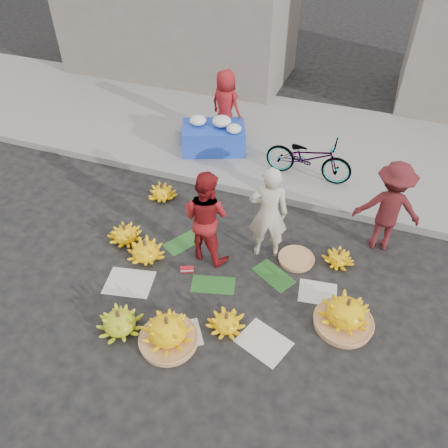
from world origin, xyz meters
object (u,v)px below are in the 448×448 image
(banana_bunch_4, at_px, (346,314))
(bicycle, at_px, (309,157))
(vendor_cream, at_px, (268,214))
(flower_table, at_px, (214,136))
(banana_bunch_0, at_px, (146,251))

(banana_bunch_4, height_order, bicycle, bicycle)
(banana_bunch_4, height_order, vendor_cream, vendor_cream)
(flower_table, distance_m, bicycle, 2.08)
(flower_table, bearing_deg, banana_bunch_0, -109.76)
(banana_bunch_0, height_order, flower_table, flower_table)
(banana_bunch_0, height_order, banana_bunch_4, banana_bunch_4)
(vendor_cream, height_order, flower_table, vendor_cream)
(vendor_cream, bearing_deg, bicycle, -110.80)
(bicycle, bearing_deg, banana_bunch_0, 150.10)
(vendor_cream, relative_size, flower_table, 1.09)
(banana_bunch_0, xyz_separation_m, flower_table, (-0.14, 3.31, 0.26))
(banana_bunch_0, distance_m, bicycle, 3.56)
(vendor_cream, height_order, bicycle, vendor_cream)
(flower_table, bearing_deg, bicycle, -31.18)
(vendor_cream, xyz_separation_m, flower_table, (-1.88, 2.52, -0.38))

